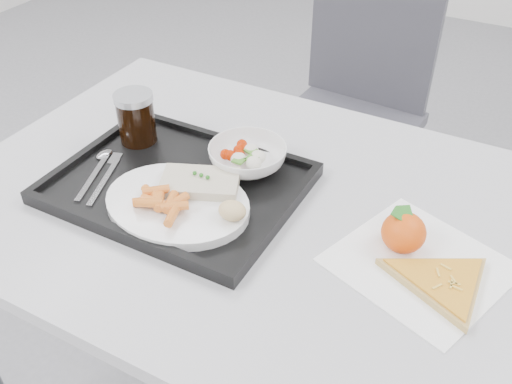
{
  "coord_description": "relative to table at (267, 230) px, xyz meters",
  "views": [
    {
      "loc": [
        0.37,
        -0.43,
        1.41
      ],
      "look_at": [
        -0.02,
        0.3,
        0.77
      ],
      "focal_mm": 40.0,
      "sensor_mm": 36.0,
      "label": 1
    }
  ],
  "objects": [
    {
      "name": "table",
      "position": [
        0.0,
        0.0,
        0.0
      ],
      "size": [
        1.2,
        0.8,
        0.75
      ],
      "color": "silver",
      "rests_on": "ground"
    },
    {
      "name": "chair",
      "position": [
        -0.13,
        0.87,
        -0.15
      ],
      "size": [
        0.44,
        0.44,
        0.93
      ],
      "color": "#3D3C43",
      "rests_on": "ground"
    },
    {
      "name": "tray",
      "position": [
        -0.17,
        -0.04,
        0.08
      ],
      "size": [
        0.45,
        0.35,
        0.03
      ],
      "color": "black",
      "rests_on": "table"
    },
    {
      "name": "dinner_plate",
      "position": [
        -0.13,
        -0.1,
        0.09
      ],
      "size": [
        0.27,
        0.27,
        0.02
      ],
      "color": "white",
      "rests_on": "tray"
    },
    {
      "name": "fish_fillet",
      "position": [
        -0.11,
        -0.05,
        0.11
      ],
      "size": [
        0.16,
        0.13,
        0.03
      ],
      "color": "beige",
      "rests_on": "dinner_plate"
    },
    {
      "name": "bread_roll",
      "position": [
        -0.02,
        -0.1,
        0.12
      ],
      "size": [
        0.06,
        0.05,
        0.03
      ],
      "color": "#EFDB8A",
      "rests_on": "dinner_plate"
    },
    {
      "name": "salad_bowl",
      "position": [
        -0.08,
        0.07,
        0.11
      ],
      "size": [
        0.15,
        0.15,
        0.05
      ],
      "color": "white",
      "rests_on": "tray"
    },
    {
      "name": "cola_glass",
      "position": [
        -0.33,
        0.04,
        0.14
      ],
      "size": [
        0.08,
        0.08,
        0.11
      ],
      "color": "black",
      "rests_on": "tray"
    },
    {
      "name": "cutlery",
      "position": [
        -0.32,
        -0.08,
        0.08
      ],
      "size": [
        0.11,
        0.17,
        0.01
      ],
      "color": "silver",
      "rests_on": "tray"
    },
    {
      "name": "napkin",
      "position": [
        0.29,
        -0.03,
        0.07
      ],
      "size": [
        0.32,
        0.31,
        0.0
      ],
      "color": "white",
      "rests_on": "table"
    },
    {
      "name": "tangerine",
      "position": [
        0.25,
        -0.0,
        0.1
      ],
      "size": [
        0.08,
        0.08,
        0.07
      ],
      "color": "orange",
      "rests_on": "napkin"
    },
    {
      "name": "pizza_slice",
      "position": [
        0.33,
        -0.06,
        0.08
      ],
      "size": [
        0.22,
        0.22,
        0.02
      ],
      "color": "tan",
      "rests_on": "napkin"
    },
    {
      "name": "carrot_pile",
      "position": [
        -0.14,
        -0.13,
        0.11
      ],
      "size": [
        0.11,
        0.09,
        0.02
      ],
      "color": "orange",
      "rests_on": "dinner_plate"
    },
    {
      "name": "salad_contents",
      "position": [
        -0.08,
        0.06,
        0.12
      ],
      "size": [
        0.09,
        0.08,
        0.02
      ],
      "color": "#AD2000",
      "rests_on": "salad_bowl"
    }
  ]
}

